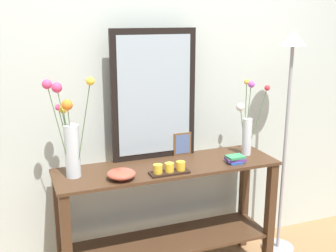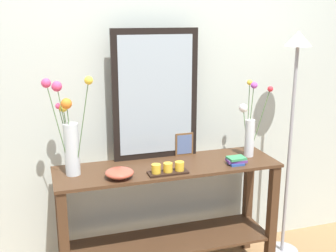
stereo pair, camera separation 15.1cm
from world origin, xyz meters
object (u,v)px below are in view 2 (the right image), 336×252
(tall_vase_left, at_px, (69,135))
(vase_right, at_px, (250,127))
(mirror_leaning, at_px, (156,95))
(floor_lamp, at_px, (293,109))
(candle_tray, at_px, (168,169))
(decorative_bowl, at_px, (119,173))
(console_table, at_px, (168,208))
(picture_frame_small, at_px, (184,144))
(book_stack, at_px, (236,160))

(tall_vase_left, relative_size, vase_right, 1.17)
(mirror_leaning, distance_m, vase_right, 0.67)
(floor_lamp, bearing_deg, candle_tray, -170.94)
(mirror_leaning, bearing_deg, decorative_bowl, -136.06)
(console_table, xyz_separation_m, picture_frame_small, (0.17, 0.16, 0.37))
(console_table, xyz_separation_m, vase_right, (0.58, 0.02, 0.50))
(console_table, relative_size, vase_right, 2.77)
(tall_vase_left, distance_m, candle_tray, 0.62)
(decorative_bowl, bearing_deg, candle_tray, -2.92)
(decorative_bowl, xyz_separation_m, book_stack, (0.76, 0.01, -0.01))
(vase_right, xyz_separation_m, decorative_bowl, (-0.92, -0.14, -0.17))
(tall_vase_left, distance_m, book_stack, 1.06)
(console_table, xyz_separation_m, decorative_bowl, (-0.34, -0.12, 0.33))
(mirror_leaning, bearing_deg, console_table, -80.71)
(book_stack, distance_m, floor_lamp, 0.57)
(candle_tray, bearing_deg, picture_frame_small, 54.67)
(tall_vase_left, height_order, floor_lamp, floor_lamp)
(console_table, bearing_deg, candle_tray, -107.69)
(mirror_leaning, relative_size, tall_vase_left, 1.41)
(candle_tray, bearing_deg, floor_lamp, 9.06)
(candle_tray, height_order, picture_frame_small, picture_frame_small)
(console_table, bearing_deg, mirror_leaning, 99.29)
(mirror_leaning, xyz_separation_m, decorative_bowl, (-0.31, -0.30, -0.39))
(tall_vase_left, xyz_separation_m, decorative_bowl, (0.26, -0.14, -0.22))
(tall_vase_left, xyz_separation_m, vase_right, (1.18, -0.00, -0.05))
(candle_tray, distance_m, book_stack, 0.47)
(decorative_bowl, distance_m, floor_lamp, 1.28)
(vase_right, distance_m, picture_frame_small, 0.45)
(book_stack, bearing_deg, picture_frame_small, 133.62)
(candle_tray, distance_m, decorative_bowl, 0.29)
(picture_frame_small, distance_m, floor_lamp, 0.78)
(vase_right, bearing_deg, mirror_leaning, 165.13)
(mirror_leaning, height_order, decorative_bowl, mirror_leaning)
(console_table, relative_size, book_stack, 10.81)
(console_table, height_order, tall_vase_left, tall_vase_left)
(decorative_bowl, bearing_deg, book_stack, 0.69)
(console_table, distance_m, picture_frame_small, 0.44)
(console_table, height_order, decorative_bowl, decorative_bowl)
(book_stack, bearing_deg, vase_right, 39.34)
(vase_right, xyz_separation_m, picture_frame_small, (-0.41, 0.15, -0.12))
(decorative_bowl, height_order, book_stack, decorative_bowl)
(book_stack, xyz_separation_m, floor_lamp, (0.48, 0.13, 0.28))
(mirror_leaning, distance_m, candle_tray, 0.51)
(console_table, distance_m, book_stack, 0.54)
(candle_tray, height_order, book_stack, candle_tray)
(tall_vase_left, distance_m, decorative_bowl, 0.37)
(book_stack, bearing_deg, candle_tray, -177.04)
(mirror_leaning, height_order, candle_tray, mirror_leaning)
(decorative_bowl, distance_m, book_stack, 0.76)
(console_table, height_order, book_stack, book_stack)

